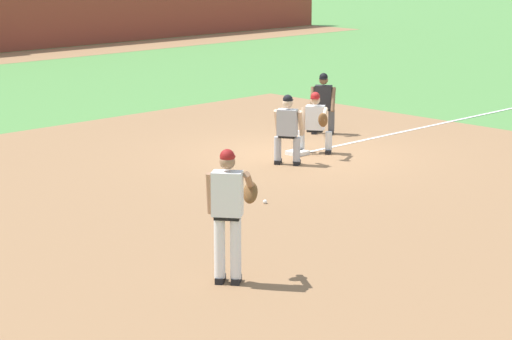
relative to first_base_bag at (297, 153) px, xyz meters
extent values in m
plane|color=#518942|center=(0.00, 0.00, -0.04)|extent=(160.00, 160.00, 0.00)
cube|color=#936B47|center=(-3.31, -2.50, -0.04)|extent=(18.00, 18.00, 0.01)
cube|color=white|center=(5.18, 0.00, -0.04)|extent=(10.37, 0.10, 0.00)
cube|color=white|center=(0.00, 0.00, 0.00)|extent=(0.38, 0.38, 0.09)
sphere|color=white|center=(-3.34, -2.39, -0.01)|extent=(0.07, 0.07, 0.07)
cube|color=black|center=(-6.66, -4.88, 0.00)|extent=(0.27, 0.24, 0.09)
cylinder|color=white|center=(-6.69, -4.91, 0.46)|extent=(0.15, 0.15, 0.84)
cube|color=black|center=(-6.53, -5.06, 0.00)|extent=(0.27, 0.24, 0.09)
cylinder|color=white|center=(-6.56, -5.08, 0.46)|extent=(0.15, 0.15, 0.84)
cube|color=black|center=(-6.62, -5.00, 0.90)|extent=(0.36, 0.39, 0.06)
cube|color=white|center=(-6.62, -5.00, 1.22)|extent=(0.43, 0.46, 0.60)
sphere|color=#9E7051|center=(-6.61, -4.98, 1.65)|extent=(0.21, 0.21, 0.21)
sphere|color=maroon|center=(-6.61, -4.98, 1.72)|extent=(0.20, 0.20, 0.20)
cube|color=maroon|center=(-6.54, -4.93, 1.69)|extent=(0.19, 0.20, 0.02)
cylinder|color=#9E7051|center=(-6.72, -4.75, 1.19)|extent=(0.21, 0.19, 0.59)
cylinder|color=#9E7051|center=(-6.24, -5.02, 1.31)|extent=(0.47, 0.39, 0.41)
ellipsoid|color=brown|center=(-6.17, -4.97, 1.14)|extent=(0.36, 0.34, 0.34)
cube|color=black|center=(0.55, -0.40, 0.00)|extent=(0.28, 0.24, 0.09)
cylinder|color=white|center=(0.58, -0.38, 0.23)|extent=(0.15, 0.15, 0.40)
cube|color=black|center=(0.21, 0.09, 0.00)|extent=(0.28, 0.24, 0.09)
cylinder|color=white|center=(0.24, 0.11, 0.23)|extent=(0.15, 0.15, 0.40)
cube|color=black|center=(0.41, -0.13, 0.46)|extent=(0.36, 0.39, 0.06)
cube|color=white|center=(0.41, -0.13, 0.73)|extent=(0.42, 0.47, 0.52)
sphere|color=#DBB28E|center=(0.39, -0.14, 1.12)|extent=(0.21, 0.21, 0.21)
sphere|color=maroon|center=(0.39, -0.14, 1.20)|extent=(0.20, 0.20, 0.20)
cube|color=maroon|center=(0.32, -0.19, 1.17)|extent=(0.19, 0.20, 0.02)
cylinder|color=#DBB28E|center=(0.21, -0.57, 0.88)|extent=(0.53, 0.41, 0.24)
cylinder|color=#DBB28E|center=(0.19, 0.02, 0.67)|extent=(0.25, 0.21, 0.58)
ellipsoid|color=brown|center=(0.04, -0.70, 0.80)|extent=(0.29, 0.29, 0.35)
cube|color=black|center=(-0.92, -0.33, 0.00)|extent=(0.28, 0.23, 0.09)
cylinder|color=#B2B2B7|center=(-0.96, -0.35, 0.28)|extent=(0.15, 0.15, 0.50)
cube|color=black|center=(-0.72, -0.67, 0.00)|extent=(0.28, 0.23, 0.09)
cylinder|color=#B2B2B7|center=(-0.75, -0.69, 0.28)|extent=(0.15, 0.15, 0.50)
cube|color=black|center=(-0.85, -0.52, 0.55)|extent=(0.35, 0.39, 0.06)
cube|color=#B2B2B7|center=(-0.85, -0.52, 0.85)|extent=(0.41, 0.47, 0.54)
sphere|color=#DBB28E|center=(-0.84, -0.51, 1.25)|extent=(0.21, 0.21, 0.21)
sphere|color=black|center=(-0.84, -0.51, 1.32)|extent=(0.20, 0.20, 0.20)
cube|color=black|center=(-0.76, -0.46, 1.29)|extent=(0.18, 0.20, 0.02)
cylinder|color=#DBB28E|center=(-0.86, -0.23, 0.81)|extent=(0.33, 0.25, 0.56)
cylinder|color=#DBB28E|center=(-0.60, -0.66, 0.81)|extent=(0.33, 0.25, 0.56)
cube|color=black|center=(2.24, 1.02, 0.00)|extent=(0.28, 0.24, 0.09)
cylinder|color=#515154|center=(2.27, 1.04, 0.28)|extent=(0.15, 0.15, 0.50)
cube|color=black|center=(2.01, 1.35, 0.00)|extent=(0.28, 0.24, 0.09)
cylinder|color=#515154|center=(2.04, 1.37, 0.28)|extent=(0.15, 0.15, 0.50)
cube|color=black|center=(2.16, 1.21, 0.55)|extent=(0.36, 0.39, 0.06)
cube|color=#232326|center=(2.16, 1.21, 0.85)|extent=(0.43, 0.47, 0.54)
sphere|color=brown|center=(2.14, 1.20, 1.25)|extent=(0.21, 0.21, 0.21)
sphere|color=black|center=(2.14, 1.20, 1.32)|extent=(0.20, 0.20, 0.20)
cube|color=black|center=(2.07, 1.14, 1.29)|extent=(0.19, 0.20, 0.02)
cylinder|color=brown|center=(2.18, 0.92, 0.81)|extent=(0.32, 0.26, 0.56)
cylinder|color=brown|center=(1.89, 1.33, 0.81)|extent=(0.32, 0.26, 0.56)
camera|label=1|loc=(-15.27, -14.44, 4.53)|focal=70.00mm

